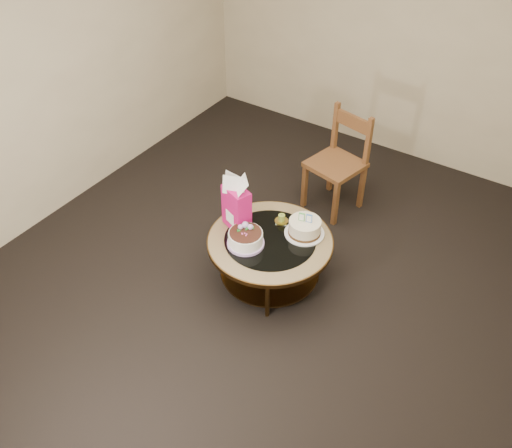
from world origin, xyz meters
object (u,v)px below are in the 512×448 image
Objects in this scene: dining_chair at (338,162)px; coffee_table at (270,246)px; gift_bag at (236,203)px; cream_cake at (305,228)px; decorated_cake at (246,239)px.

coffee_table is at bearing -75.83° from dining_chair.
gift_bag is (-0.31, -0.01, 0.32)m from coffee_table.
cream_cake is at bearing -64.87° from dining_chair.
gift_bag is 0.50× the size of dining_chair.
cream_cake is (0.32, 0.37, 0.01)m from decorated_cake.
coffee_table is 3.44× the size of decorated_cake.
gift_bag is at bearing -177.31° from coffee_table.
gift_bag is (-0.18, 0.14, 0.18)m from decorated_cake.
decorated_cake is 0.61× the size of gift_bag.
decorated_cake is at bearing -147.03° from cream_cake.
decorated_cake is at bearing -81.23° from dining_chair.
cream_cake is (0.20, 0.21, 0.14)m from coffee_table.
coffee_table is 0.45m from gift_bag.
dining_chair is (0.29, 1.25, -0.20)m from gift_bag.
cream_cake is 0.33× the size of dining_chair.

